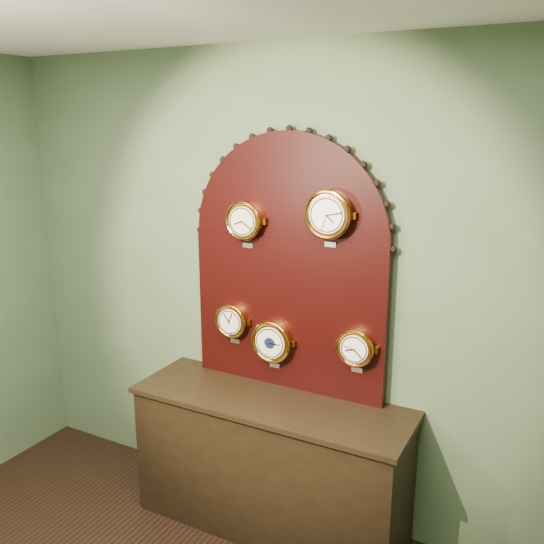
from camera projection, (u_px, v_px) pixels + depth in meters
The scene contains 8 objects.
wall_back at pixel (292, 292), 3.44m from camera, with size 4.00×4.00×0.00m, color #4C6343.
shop_counter at pixel (270, 466), 3.46m from camera, with size 1.60×0.50×0.80m, color black.
display_board at pixel (288, 256), 3.35m from camera, with size 1.26×0.06×1.53m.
roman_clock at pixel (245, 221), 3.35m from camera, with size 0.23×0.08×0.28m.
arabic_clock at pixel (329, 214), 3.10m from camera, with size 0.27×0.08×0.32m.
hygrometer at pixel (232, 321), 3.55m from camera, with size 0.21×0.08×0.26m.
barometer at pixel (272, 341), 3.45m from camera, with size 0.26×0.08×0.31m.
tide_clock at pixel (356, 348), 3.20m from camera, with size 0.21×0.08×0.27m.
Camera 1 is at (1.45, -0.47, 2.38)m, focal length 38.71 mm.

